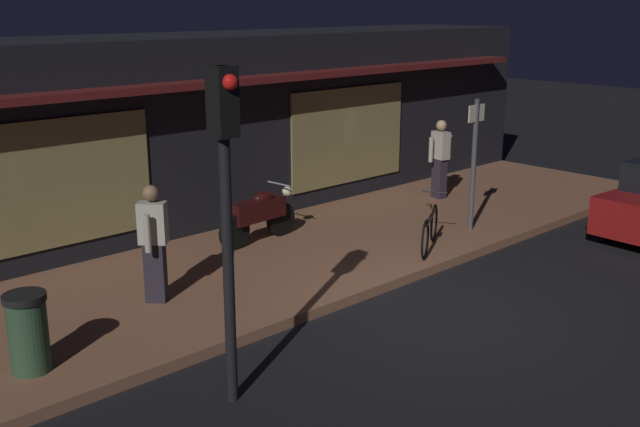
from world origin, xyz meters
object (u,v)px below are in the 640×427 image
motorcycle (259,214)px  sign_post (474,157)px  person_photographer (154,241)px  bicycle_parked (430,229)px  trash_bin (28,332)px  traffic_light_pole (226,179)px  person_bystander (440,157)px

motorcycle → sign_post: 3.98m
motorcycle → person_photographer: size_ratio=1.02×
bicycle_parked → trash_bin: 6.74m
motorcycle → bicycle_parked: motorcycle is taller
person_photographer → traffic_light_pole: (-0.72, -2.72, 1.45)m
motorcycle → sign_post: sign_post is taller
person_bystander → traffic_light_pole: bearing=-156.0°
motorcycle → bicycle_parked: size_ratio=1.17×
sign_post → trash_bin: (-8.20, 0.10, -0.89)m
person_bystander → motorcycle: bearing=177.5°
person_photographer → traffic_light_pole: 3.16m
bicycle_parked → trash_bin: size_ratio=1.56×
motorcycle → trash_bin: 5.31m
person_photographer → sign_post: (6.05, -0.94, 0.48)m
sign_post → bicycle_parked: bearing=-171.4°
person_photographer → traffic_light_pole: traffic_light_pole is taller
person_photographer → trash_bin: (-2.15, -0.84, -0.41)m
trash_bin → sign_post: bearing=-0.7°
traffic_light_pole → motorcycle: bearing=47.9°
person_photographer → sign_post: bearing=-8.8°
motorcycle → person_photographer: 3.03m
traffic_light_pole → trash_bin: bearing=127.2°
sign_post → motorcycle: bearing=147.5°
trash_bin → person_photographer: bearing=21.3°
person_bystander → traffic_light_pole: size_ratio=0.46×
sign_post → trash_bin: 8.25m
sign_post → trash_bin: bearing=179.3°
bicycle_parked → person_bystander: 3.65m
motorcycle → person_bystander: 4.76m
motorcycle → person_bystander: bearing=-2.5°
trash_bin → traffic_light_pole: (1.43, -1.88, 1.86)m
traffic_light_pole → bicycle_parked: bearing=16.4°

